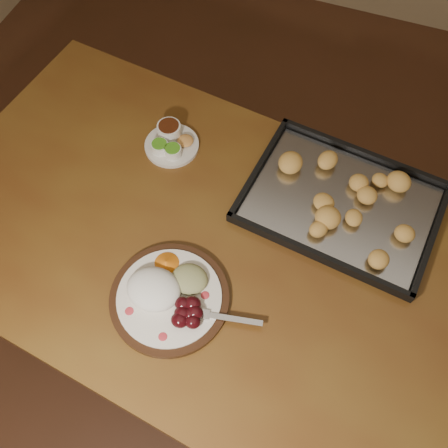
% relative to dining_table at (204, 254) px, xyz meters
% --- Properties ---
extents(ground, '(4.00, 4.00, 0.00)m').
position_rel_dining_table_xyz_m(ground, '(0.25, 0.06, -0.65)').
color(ground, '#512C1B').
rests_on(ground, ground).
extents(dining_table, '(1.61, 1.09, 0.75)m').
position_rel_dining_table_xyz_m(dining_table, '(0.00, 0.00, 0.00)').
color(dining_table, brown).
rests_on(dining_table, ground).
extents(dinner_plate, '(0.38, 0.29, 0.07)m').
position_rel_dining_table_xyz_m(dinner_plate, '(-0.02, -0.18, 0.12)').
color(dinner_plate, black).
rests_on(dinner_plate, dining_table).
extents(condiment_saucer, '(0.16, 0.16, 0.05)m').
position_rel_dining_table_xyz_m(condiment_saucer, '(-0.20, 0.25, 0.12)').
color(condiment_saucer, silver).
rests_on(condiment_saucer, dining_table).
extents(baking_tray, '(0.54, 0.43, 0.05)m').
position_rel_dining_table_xyz_m(baking_tray, '(0.31, 0.22, 0.11)').
color(baking_tray, black).
rests_on(baking_tray, dining_table).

